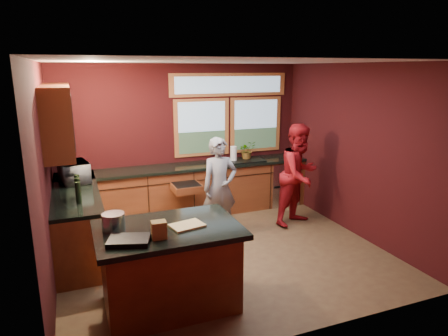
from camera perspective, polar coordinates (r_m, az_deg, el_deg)
floor at (r=5.95m, az=-0.13°, el=-11.98°), size 4.50×4.50×0.00m
room_shell at (r=5.54m, az=-7.16°, el=5.48°), size 4.52×4.02×2.71m
back_counter at (r=7.34m, az=-3.48°, el=-3.00°), size 4.50×0.64×0.93m
left_counter at (r=6.22m, az=-20.27°, el=-7.05°), size 0.64×2.30×0.93m
island at (r=4.60m, az=-7.81°, el=-13.76°), size 1.55×1.05×0.95m
person_grey at (r=6.28m, az=-0.63°, el=-2.79°), size 0.60×0.41×1.59m
person_red at (r=6.87m, az=10.70°, el=-0.94°), size 1.02×0.92×1.73m
microwave at (r=6.45m, az=-20.58°, el=-0.55°), size 0.49×0.64×0.31m
potted_plant at (r=7.57m, az=3.31°, el=2.54°), size 0.32×0.27×0.35m
paper_towel at (r=7.41m, az=1.38°, el=2.03°), size 0.12×0.12×0.28m
cutting_board at (r=4.40m, az=-5.31°, el=-8.16°), size 0.40×0.32×0.02m
stock_pot at (r=4.43m, az=-15.51°, el=-7.37°), size 0.24×0.24×0.18m
paper_bag at (r=4.11m, az=-9.29°, el=-8.71°), size 0.16×0.13×0.18m
black_tray at (r=4.09m, az=-13.42°, el=-10.02°), size 0.47×0.39×0.05m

